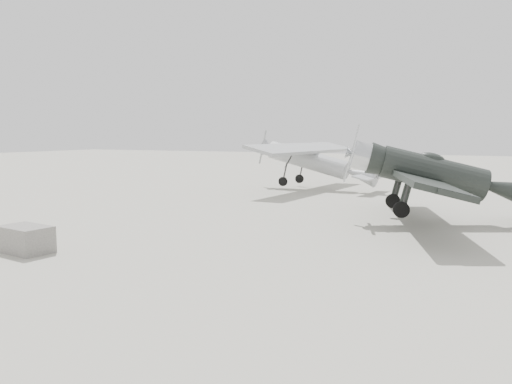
% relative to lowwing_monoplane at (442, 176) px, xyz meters
% --- Properties ---
extents(ground, '(160.00, 160.00, 0.00)m').
position_rel_lowwing_monoplane_xyz_m(ground, '(-4.98, -8.70, -1.94)').
color(ground, '#9D9A8B').
rests_on(ground, ground).
extents(lowwing_monoplane, '(8.25, 11.33, 3.66)m').
position_rel_lowwing_monoplane_xyz_m(lowwing_monoplane, '(0.00, 0.00, 0.00)').
color(lowwing_monoplane, black).
rests_on(lowwing_monoplane, ground).
extents(highwing_monoplane, '(8.59, 12.07, 3.41)m').
position_rel_lowwing_monoplane_xyz_m(highwing_monoplane, '(-8.82, 9.90, 0.20)').
color(highwing_monoplane, '#9FA2A4').
rests_on(highwing_monoplane, ground).
extents(equipment_block, '(1.77, 1.25, 0.82)m').
position_rel_lowwing_monoplane_xyz_m(equipment_block, '(-11.14, -10.70, -1.53)').
color(equipment_block, slate).
rests_on(equipment_block, ground).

